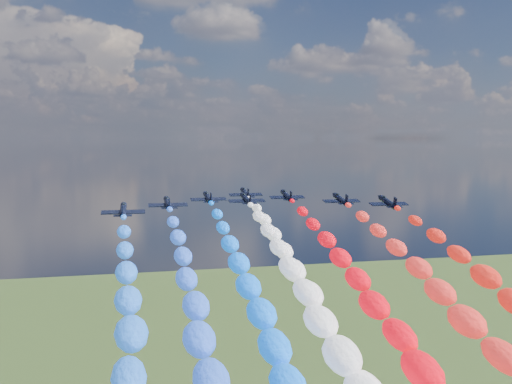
{
  "coord_description": "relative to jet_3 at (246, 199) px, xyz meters",
  "views": [
    {
      "loc": [
        -30.41,
        -126.77,
        117.51
      ],
      "look_at": [
        0.0,
        4.0,
        105.49
      ],
      "focal_mm": 42.06,
      "sensor_mm": 36.0,
      "label": 1
    }
  ],
  "objects": [
    {
      "name": "jet_0",
      "position": [
        -27.99,
        -15.21,
        0.0
      ],
      "size": [
        8.86,
        11.86,
        4.33
      ],
      "primitive_type": null,
      "rotation": [
        0.17,
        0.0,
        -0.04
      ],
      "color": "black"
    },
    {
      "name": "jet_1",
      "position": [
        -18.42,
        -4.51,
        0.0
      ],
      "size": [
        8.45,
        11.57,
        4.33
      ],
      "primitive_type": null,
      "rotation": [
        0.17,
        0.0,
        0.0
      ],
      "color": "black"
    },
    {
      "name": "trail_1",
      "position": [
        -18.42,
        -61.18,
        -16.41
      ],
      "size": [
        5.97,
        109.88,
        37.19
      ],
      "primitive_type": null,
      "color": "blue"
    },
    {
      "name": "jet_2",
      "position": [
        -8.04,
        5.62,
        0.0
      ],
      "size": [
        8.64,
        11.71,
        4.33
      ],
      "primitive_type": null,
      "rotation": [
        0.17,
        0.0,
        0.02
      ],
      "color": "black"
    },
    {
      "name": "trail_2",
      "position": [
        -8.04,
        -51.06,
        -16.41
      ],
      "size": [
        5.97,
        109.88,
        37.19
      ],
      "primitive_type": null,
      "color": "#0B63FF"
    },
    {
      "name": "jet_3",
      "position": [
        0.0,
        0.0,
        0.0
      ],
      "size": [
        8.72,
        11.76,
        4.33
      ],
      "primitive_type": null,
      "rotation": [
        0.17,
        0.0,
        0.03
      ],
      "color": "black"
    },
    {
      "name": "trail_3",
      "position": [
        -0.0,
        -56.67,
        -16.41
      ],
      "size": [
        5.97,
        109.88,
        37.19
      ],
      "primitive_type": null,
      "color": "silver"
    },
    {
      "name": "jet_4",
      "position": [
        3.01,
        15.1,
        0.0
      ],
      "size": [
        8.63,
        11.7,
        4.33
      ],
      "primitive_type": null,
      "rotation": [
        0.17,
        0.0,
        -0.02
      ],
      "color": "black"
    },
    {
      "name": "trail_4",
      "position": [
        3.01,
        -41.57,
        -16.41
      ],
      "size": [
        5.97,
        109.88,
        37.19
      ],
      "primitive_type": null,
      "color": "white"
    },
    {
      "name": "jet_5",
      "position": [
        11.53,
        6.16,
        0.0
      ],
      "size": [
        8.65,
        11.72,
        4.33
      ],
      "primitive_type": null,
      "rotation": [
        0.17,
        0.0,
        -0.02
      ],
      "color": "black"
    },
    {
      "name": "trail_5",
      "position": [
        11.53,
        -50.51,
        -16.41
      ],
      "size": [
        5.97,
        109.88,
        37.19
      ],
      "primitive_type": null,
      "color": "#F00514"
    },
    {
      "name": "jet_6",
      "position": [
        21.19,
        -5.33,
        0.0
      ],
      "size": [
        8.68,
        11.74,
        4.33
      ],
      "primitive_type": null,
      "rotation": [
        0.17,
        0.0,
        -0.02
      ],
      "color": "black"
    },
    {
      "name": "trail_6",
      "position": [
        21.19,
        -62.0,
        -16.41
      ],
      "size": [
        5.97,
        109.88,
        37.19
      ],
      "primitive_type": null,
      "color": "red"
    },
    {
      "name": "jet_7",
      "position": [
        29.09,
        -13.5,
        0.0
      ],
      "size": [
        8.9,
        11.89,
        4.33
      ],
      "primitive_type": null,
      "rotation": [
        0.17,
        0.0,
        -0.04
      ],
      "color": "black"
    }
  ]
}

